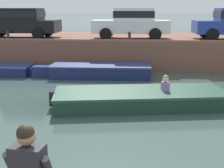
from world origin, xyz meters
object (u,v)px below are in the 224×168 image
object	(u,v)px
boat_moored_central_navy	(96,70)
car_leftmost_black	(19,22)
mooring_bollard_mid	(129,36)
car_left_inner_white	(132,22)
mooring_bollard_west	(8,35)
motorboat_passing	(148,98)

from	to	relation	value
boat_moored_central_navy	car_leftmost_black	distance (m)	5.62
mooring_bollard_mid	car_leftmost_black	bearing A→B (deg)	168.95
car_leftmost_black	mooring_bollard_mid	size ratio (longest dim) A/B	9.76
car_left_inner_white	mooring_bollard_west	bearing A→B (deg)	-169.39
motorboat_passing	car_leftmost_black	distance (m)	9.83
boat_moored_central_navy	car_left_inner_white	xyz separation A→B (m)	(1.49, 2.76, 2.01)
mooring_bollard_west	motorboat_passing	bearing A→B (deg)	-40.11
mooring_bollard_west	boat_moored_central_navy	bearing A→B (deg)	-19.10
car_leftmost_black	mooring_bollard_west	world-z (taller)	car_leftmost_black
motorboat_passing	car_leftmost_black	size ratio (longest dim) A/B	1.48
car_left_inner_white	mooring_bollard_mid	xyz separation A→B (m)	(-0.08, -1.15, -0.61)
car_leftmost_black	motorboat_passing	bearing A→B (deg)	-46.01
boat_moored_central_navy	mooring_bollard_mid	bearing A→B (deg)	48.64
boat_moored_central_navy	mooring_bollard_west	xyz separation A→B (m)	(-4.64, 1.61, 1.40)
boat_moored_central_navy	motorboat_passing	size ratio (longest dim) A/B	0.81
motorboat_passing	car_left_inner_white	distance (m)	7.24
boat_moored_central_navy	mooring_bollard_west	bearing A→B (deg)	160.90
car_leftmost_black	mooring_bollard_mid	world-z (taller)	car_leftmost_black
boat_moored_central_navy	car_left_inner_white	bearing A→B (deg)	61.58
car_leftmost_black	mooring_bollard_west	distance (m)	1.31
mooring_bollard_west	mooring_bollard_mid	distance (m)	6.06
boat_moored_central_navy	mooring_bollard_mid	xyz separation A→B (m)	(1.42, 1.61, 1.40)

